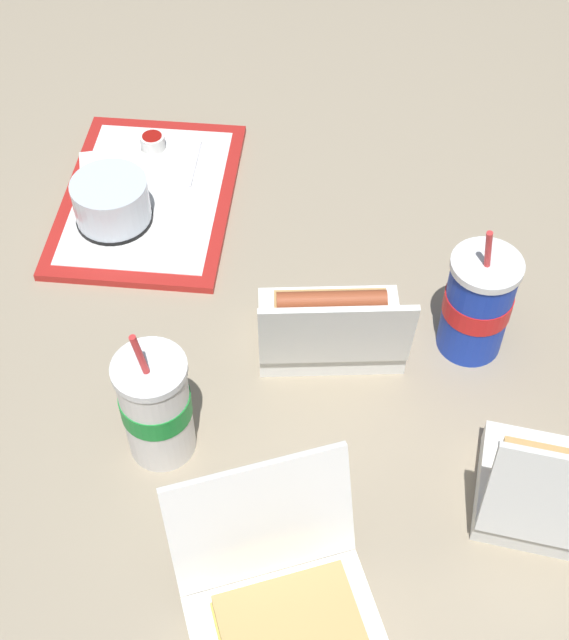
% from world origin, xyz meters
% --- Properties ---
extents(ground_plane, '(3.20, 3.20, 0.00)m').
position_xyz_m(ground_plane, '(0.00, 0.00, 0.00)').
color(ground_plane, gray).
extents(food_tray, '(0.41, 0.33, 0.01)m').
position_xyz_m(food_tray, '(-0.28, -0.16, 0.01)').
color(food_tray, red).
rests_on(food_tray, ground_plane).
extents(cake_container, '(0.12, 0.12, 0.07)m').
position_xyz_m(cake_container, '(-0.23, -0.21, 0.05)').
color(cake_container, black).
rests_on(cake_container, food_tray).
extents(ketchup_cup, '(0.04, 0.04, 0.02)m').
position_xyz_m(ketchup_cup, '(-0.39, -0.15, 0.03)').
color(ketchup_cup, white).
rests_on(ketchup_cup, food_tray).
extents(napkin_stack, '(0.11, 0.11, 0.00)m').
position_xyz_m(napkin_stack, '(-0.34, -0.21, 0.02)').
color(napkin_stack, white).
rests_on(napkin_stack, food_tray).
extents(plastic_fork, '(0.11, 0.03, 0.00)m').
position_xyz_m(plastic_fork, '(-0.34, -0.09, 0.02)').
color(plastic_fork, white).
rests_on(plastic_fork, food_tray).
extents(clamshell_hotdog_right, '(0.20, 0.21, 0.18)m').
position_xyz_m(clamshell_hotdog_right, '(0.30, 0.31, 0.04)').
color(clamshell_hotdog_right, white).
rests_on(clamshell_hotdog_right, ground_plane).
extents(clamshell_sandwich_left, '(0.23, 0.23, 0.18)m').
position_xyz_m(clamshell_sandwich_left, '(0.43, -0.01, 0.04)').
color(clamshell_sandwich_left, white).
rests_on(clamshell_sandwich_left, ground_plane).
extents(clamshell_hotdog_front, '(0.16, 0.20, 0.16)m').
position_xyz_m(clamshell_hotdog_front, '(0.03, 0.09, 0.04)').
color(clamshell_hotdog_front, white).
rests_on(clamshell_hotdog_front, ground_plane).
extents(soda_cup_right, '(0.09, 0.09, 0.22)m').
position_xyz_m(soda_cup_right, '(0.17, -0.14, 0.08)').
color(soda_cup_right, white).
rests_on(soda_cup_right, ground_plane).
extents(soda_cup_front, '(0.09, 0.09, 0.22)m').
position_xyz_m(soda_cup_front, '(0.05, 0.28, 0.08)').
color(soda_cup_front, '#1938B7').
rests_on(soda_cup_front, ground_plane).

